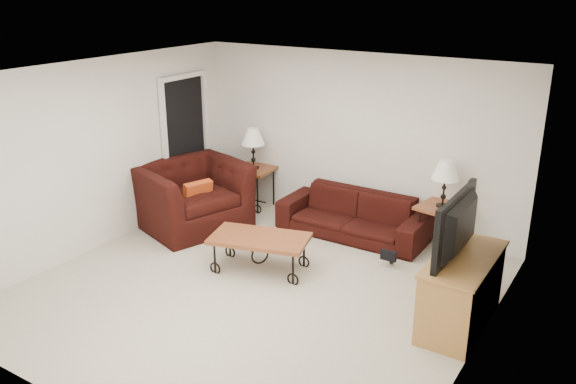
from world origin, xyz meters
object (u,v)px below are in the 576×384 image
(coffee_table, at_px, (260,253))
(tv_stand, at_px, (461,291))
(side_table_left, at_px, (254,187))
(sofa, at_px, (353,215))
(side_table_right, at_px, (440,228))
(lamp_left, at_px, (253,148))
(backpack, at_px, (392,250))
(television, at_px, (466,227))
(armchair, at_px, (192,196))
(lamp_right, at_px, (444,184))

(coffee_table, height_order, tv_stand, tv_stand)
(side_table_left, bearing_deg, coffee_table, -52.84)
(sofa, relative_size, coffee_table, 1.76)
(side_table_right, bearing_deg, lamp_left, 180.00)
(sofa, height_order, side_table_left, side_table_left)
(side_table_right, relative_size, backpack, 1.54)
(backpack, bearing_deg, sofa, 137.10)
(television, bearing_deg, sofa, -127.07)
(lamp_left, height_order, coffee_table, lamp_left)
(side_table_left, relative_size, armchair, 0.44)
(sofa, bearing_deg, armchair, -155.73)
(sofa, distance_m, lamp_left, 1.95)
(armchair, bearing_deg, side_table_left, 4.40)
(armchair, height_order, tv_stand, armchair)
(side_table_left, distance_m, television, 4.22)
(lamp_right, distance_m, tv_stand, 1.92)
(armchair, xyz_separation_m, backpack, (2.96, 0.39, -0.27))
(lamp_left, distance_m, television, 4.14)
(tv_stand, bearing_deg, armchair, 172.72)
(lamp_left, bearing_deg, sofa, -5.61)
(side_table_right, xyz_separation_m, television, (0.76, -1.66, 0.79))
(television, bearing_deg, side_table_left, -113.65)
(coffee_table, xyz_separation_m, armchair, (-1.63, 0.62, 0.25))
(tv_stand, height_order, backpack, tv_stand)
(lamp_left, xyz_separation_m, coffee_table, (1.33, -1.76, -0.74))
(side_table_left, relative_size, side_table_right, 1.03)
(sofa, height_order, lamp_left, lamp_left)
(side_table_left, relative_size, lamp_right, 1.03)
(lamp_left, relative_size, armchair, 0.44)
(side_table_right, xyz_separation_m, tv_stand, (0.78, -1.66, 0.07))
(coffee_table, relative_size, television, 1.04)
(sofa, relative_size, backpack, 5.17)
(side_table_left, bearing_deg, lamp_left, 0.00)
(sofa, bearing_deg, coffee_table, -107.48)
(backpack, bearing_deg, television, -47.87)
(lamp_right, relative_size, tv_stand, 0.49)
(television, height_order, backpack, television)
(side_table_left, distance_m, side_table_right, 3.03)
(armchair, xyz_separation_m, television, (4.08, -0.52, 0.63))
(tv_stand, height_order, television, television)
(coffee_table, bearing_deg, backpack, 37.27)
(lamp_left, distance_m, coffee_table, 2.33)
(lamp_left, xyz_separation_m, tv_stand, (3.81, -1.66, -0.57))
(sofa, height_order, armchair, armchair)
(coffee_table, distance_m, armchair, 1.76)
(side_table_right, bearing_deg, backpack, -116.05)
(television, bearing_deg, side_table_right, -155.38)
(sofa, xyz_separation_m, lamp_right, (1.20, 0.18, 0.63))
(side_table_right, xyz_separation_m, coffee_table, (-1.70, -1.76, -0.09))
(sofa, xyz_separation_m, television, (1.96, -1.48, 0.80))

